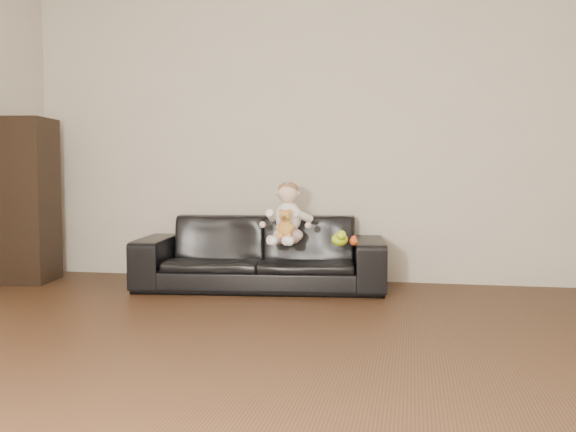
% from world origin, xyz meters
% --- Properties ---
extents(floor, '(5.50, 5.50, 0.00)m').
position_xyz_m(floor, '(0.00, 0.00, 0.00)').
color(floor, '#3D2515').
rests_on(floor, ground).
extents(wall_back, '(5.00, 0.00, 5.00)m').
position_xyz_m(wall_back, '(0.00, 2.75, 1.30)').
color(wall_back, '#C0B5A1').
rests_on(wall_back, ground).
extents(sofa, '(2.09, 1.01, 0.59)m').
position_xyz_m(sofa, '(-0.26, 2.25, 0.29)').
color(sofa, black).
rests_on(sofa, floor).
extents(cabinet, '(0.43, 0.54, 1.43)m').
position_xyz_m(cabinet, '(-2.30, 2.18, 0.71)').
color(cabinet, black).
rests_on(cabinet, floor).
extents(shelf_item, '(0.22, 0.27, 0.28)m').
position_xyz_m(shelf_item, '(-2.28, 2.18, 1.03)').
color(shelf_item, silver).
rests_on(shelf_item, cabinet).
extents(baby, '(0.37, 0.44, 0.49)m').
position_xyz_m(baby, '(-0.01, 2.14, 0.60)').
color(baby, beige).
rests_on(baby, sofa).
extents(teddy_bear, '(0.15, 0.15, 0.22)m').
position_xyz_m(teddy_bear, '(0.00, 1.99, 0.56)').
color(teddy_bear, '#C08337').
rests_on(teddy_bear, sofa).
extents(toy_green, '(0.14, 0.16, 0.11)m').
position_xyz_m(toy_green, '(0.42, 2.03, 0.44)').
color(toy_green, '#BADF1A').
rests_on(toy_green, sofa).
extents(toy_rattle, '(0.08, 0.08, 0.07)m').
position_xyz_m(toy_rattle, '(0.52, 2.09, 0.42)').
color(toy_rattle, '#D45119').
rests_on(toy_rattle, sofa).
extents(toy_blue_disc, '(0.10, 0.10, 0.01)m').
position_xyz_m(toy_blue_disc, '(0.54, 2.15, 0.39)').
color(toy_blue_disc, blue).
rests_on(toy_blue_disc, sofa).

